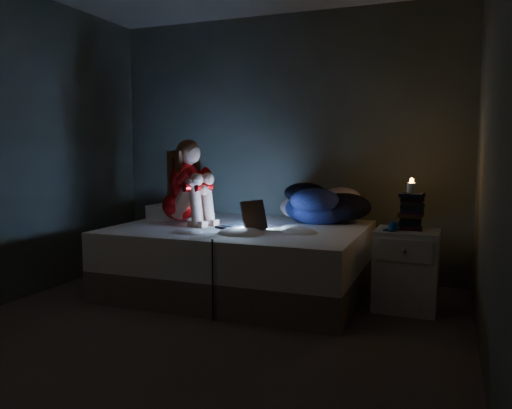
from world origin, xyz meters
The scene contains 13 objects.
floor centered at (0.00, 0.00, -0.01)m, with size 3.60×3.80×0.02m, color #302926.
wall_back centered at (0.00, 1.91, 1.30)m, with size 3.60×0.02×2.60m, color #2E3326.
wall_right centered at (1.81, 0.00, 1.30)m, with size 0.02×3.80×2.60m, color #2E3326.
bed centered at (-0.14, 1.10, 0.29)m, with size 2.14×1.61×0.59m, color silver, non-canonical shape.
pillow centered at (-0.96, 1.36, 0.66)m, with size 0.46×0.33×0.13m, color silver.
woman centered at (-0.73, 1.07, 0.98)m, with size 0.48×0.31×0.77m, color #990002, non-canonical shape.
laptop centered at (-0.07, 0.94, 0.72)m, with size 0.38×0.27×0.27m, color black, non-canonical shape.
clothes_pile centered at (0.45, 1.56, 0.78)m, with size 0.64×0.51×0.39m, color #0E144D, non-canonical shape.
nightstand centered at (1.29, 1.09, 0.32)m, with size 0.48×0.43×0.64m, color silver.
book_stack centered at (1.31, 1.14, 0.78)m, with size 0.19×0.25×0.28m, color black, non-canonical shape.
candle centered at (1.31, 1.14, 0.96)m, with size 0.07×0.07×0.08m, color beige.
phone centered at (1.18, 1.01, 0.64)m, with size 0.07×0.14×0.01m, color black.
blue_orb centered at (1.20, 0.96, 0.68)m, with size 0.08×0.08×0.08m, color navy.
Camera 1 is at (1.60, -3.02, 1.26)m, focal length 35.68 mm.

